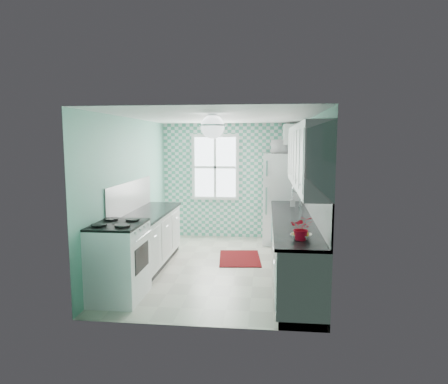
# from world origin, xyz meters

# --- Properties ---
(floor) EXTENTS (3.00, 4.40, 0.02)m
(floor) POSITION_xyz_m (0.00, 0.00, -0.01)
(floor) COLOR beige
(floor) RESTS_ON ground
(ceiling) EXTENTS (3.00, 4.40, 0.02)m
(ceiling) POSITION_xyz_m (0.00, 0.00, 2.51)
(ceiling) COLOR white
(ceiling) RESTS_ON wall_back
(wall_back) EXTENTS (3.00, 0.02, 2.50)m
(wall_back) POSITION_xyz_m (0.00, 2.21, 1.25)
(wall_back) COLOR #6EB9A0
(wall_back) RESTS_ON floor
(wall_front) EXTENTS (3.00, 0.02, 2.50)m
(wall_front) POSITION_xyz_m (0.00, -2.21, 1.25)
(wall_front) COLOR #6EB9A0
(wall_front) RESTS_ON floor
(wall_left) EXTENTS (0.02, 4.40, 2.50)m
(wall_left) POSITION_xyz_m (-1.51, 0.00, 1.25)
(wall_left) COLOR #6EB9A0
(wall_left) RESTS_ON floor
(wall_right) EXTENTS (0.02, 4.40, 2.50)m
(wall_right) POSITION_xyz_m (1.51, 0.00, 1.25)
(wall_right) COLOR #6EB9A0
(wall_right) RESTS_ON floor
(accent_wall) EXTENTS (3.00, 0.01, 2.50)m
(accent_wall) POSITION_xyz_m (0.00, 2.19, 1.25)
(accent_wall) COLOR #4CA78A
(accent_wall) RESTS_ON wall_back
(window) EXTENTS (1.04, 0.05, 1.44)m
(window) POSITION_xyz_m (-0.35, 2.16, 1.55)
(window) COLOR white
(window) RESTS_ON wall_back
(backsplash_right) EXTENTS (0.02, 3.60, 0.51)m
(backsplash_right) POSITION_xyz_m (1.49, -0.40, 1.20)
(backsplash_right) COLOR white
(backsplash_right) RESTS_ON wall_right
(backsplash_left) EXTENTS (0.02, 2.15, 0.51)m
(backsplash_left) POSITION_xyz_m (-1.49, -0.07, 1.20)
(backsplash_left) COLOR white
(backsplash_left) RESTS_ON wall_left
(upper_cabinets_right) EXTENTS (0.33, 3.20, 0.90)m
(upper_cabinets_right) POSITION_xyz_m (1.33, -0.60, 1.90)
(upper_cabinets_right) COLOR white
(upper_cabinets_right) RESTS_ON wall_right
(upper_cabinet_fridge) EXTENTS (0.40, 0.74, 0.40)m
(upper_cabinet_fridge) POSITION_xyz_m (1.30, 1.83, 2.25)
(upper_cabinet_fridge) COLOR white
(upper_cabinet_fridge) RESTS_ON wall_right
(ceiling_light) EXTENTS (0.34, 0.34, 0.35)m
(ceiling_light) POSITION_xyz_m (0.00, -0.80, 2.32)
(ceiling_light) COLOR silver
(ceiling_light) RESTS_ON ceiling
(base_cabinets_right) EXTENTS (0.60, 3.60, 0.90)m
(base_cabinets_right) POSITION_xyz_m (1.20, -0.40, 0.45)
(base_cabinets_right) COLOR white
(base_cabinets_right) RESTS_ON floor
(countertop_right) EXTENTS (0.63, 3.60, 0.04)m
(countertop_right) POSITION_xyz_m (1.19, -0.40, 0.92)
(countertop_right) COLOR black
(countertop_right) RESTS_ON base_cabinets_right
(base_cabinets_left) EXTENTS (0.60, 2.15, 0.90)m
(base_cabinets_left) POSITION_xyz_m (-1.20, -0.07, 0.45)
(base_cabinets_left) COLOR white
(base_cabinets_left) RESTS_ON floor
(countertop_left) EXTENTS (0.63, 2.15, 0.04)m
(countertop_left) POSITION_xyz_m (-1.19, -0.07, 0.92)
(countertop_left) COLOR black
(countertop_left) RESTS_ON base_cabinets_left
(fridge) EXTENTS (0.81, 0.80, 1.87)m
(fridge) POSITION_xyz_m (1.11, 1.79, 0.93)
(fridge) COLOR silver
(fridge) RESTS_ON floor
(stove) EXTENTS (0.68, 0.84, 1.02)m
(stove) POSITION_xyz_m (-1.20, -1.48, 0.53)
(stove) COLOR white
(stove) RESTS_ON floor
(sink) EXTENTS (0.51, 0.43, 0.53)m
(sink) POSITION_xyz_m (1.20, 0.73, 0.93)
(sink) COLOR silver
(sink) RESTS_ON countertop_right
(rug) EXTENTS (0.82, 1.10, 0.02)m
(rug) POSITION_xyz_m (0.31, 0.51, 0.01)
(rug) COLOR maroon
(rug) RESTS_ON floor
(dish_towel) EXTENTS (0.09, 0.27, 0.41)m
(dish_towel) POSITION_xyz_m (0.89, 0.84, 0.48)
(dish_towel) COLOR #50C0B1
(dish_towel) RESTS_ON base_cabinets_right
(fruit_bowl) EXTENTS (0.32, 0.32, 0.06)m
(fruit_bowl) POSITION_xyz_m (1.20, -1.70, 0.97)
(fruit_bowl) COLOR white
(fruit_bowl) RESTS_ON countertop_right
(potted_plant) EXTENTS (0.28, 0.24, 0.30)m
(potted_plant) POSITION_xyz_m (1.20, -1.77, 1.09)
(potted_plant) COLOR #A91D19
(potted_plant) RESTS_ON countertop_right
(soap_bottle) EXTENTS (0.09, 0.09, 0.19)m
(soap_bottle) POSITION_xyz_m (1.25, 0.73, 1.03)
(soap_bottle) COLOR #9BBFD1
(soap_bottle) RESTS_ON countertop_right
(microwave) EXTENTS (0.52, 0.36, 0.28)m
(microwave) POSITION_xyz_m (1.11, 1.79, 2.01)
(microwave) COLOR silver
(microwave) RESTS_ON fridge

